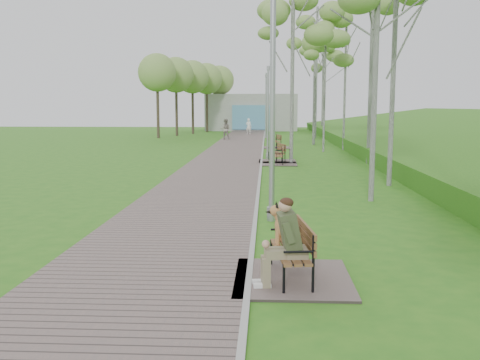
% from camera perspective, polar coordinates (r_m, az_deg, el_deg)
% --- Properties ---
extents(ground, '(120.00, 120.00, 0.00)m').
position_cam_1_polar(ground, '(9.62, 1.17, -8.67)').
color(ground, '#2C6D1A').
rests_on(ground, ground).
extents(walkway, '(3.50, 67.00, 0.04)m').
position_cam_1_polar(walkway, '(30.90, -0.85, 2.88)').
color(walkway, '#6B5C57').
rests_on(walkway, ground).
extents(kerb, '(0.10, 67.00, 0.05)m').
position_cam_1_polar(kerb, '(30.83, 2.40, 2.87)').
color(kerb, '#999993').
rests_on(kerb, ground).
extents(building_north, '(10.00, 5.20, 4.00)m').
position_cam_1_polar(building_north, '(60.22, 1.24, 7.22)').
color(building_north, '#9E9E99').
rests_on(building_north, ground).
extents(bench_main, '(1.83, 2.04, 1.60)m').
position_cam_1_polar(bench_main, '(8.51, 5.05, -7.76)').
color(bench_main, '#6B5C57').
rests_on(bench_main, ground).
extents(bench_second, '(1.65, 1.83, 1.01)m').
position_cam_1_polar(bench_second, '(25.26, 4.11, 2.10)').
color(bench_second, '#6B5C57').
rests_on(bench_second, ground).
extents(bench_third, '(1.81, 2.01, 1.11)m').
position_cam_1_polar(bench_third, '(26.40, 3.94, 2.40)').
color(bench_third, '#6B5C57').
rests_on(bench_third, ground).
extents(bench_far, '(1.73, 1.93, 1.07)m').
position_cam_1_polar(bench_far, '(35.10, 3.83, 3.76)').
color(bench_far, '#6B5C57').
rests_on(bench_far, ground).
extents(lamp_post_near, '(0.22, 0.22, 5.78)m').
position_cam_1_polar(lamp_post_near, '(12.63, 3.48, 7.71)').
color(lamp_post_near, '#9DA0A5').
rests_on(lamp_post_near, ground).
extents(lamp_post_second, '(0.18, 0.18, 4.76)m').
position_cam_1_polar(lamp_post_second, '(27.88, 3.00, 6.86)').
color(lamp_post_second, '#9DA0A5').
rests_on(lamp_post_second, ground).
extents(lamp_post_third, '(0.21, 0.21, 5.35)m').
position_cam_1_polar(lamp_post_third, '(45.61, 2.79, 7.62)').
color(lamp_post_third, '#9DA0A5').
rests_on(lamp_post_third, ground).
extents(lamp_post_far, '(0.22, 0.22, 5.81)m').
position_cam_1_polar(lamp_post_far, '(51.26, 2.83, 7.89)').
color(lamp_post_far, '#9DA0A5').
rests_on(lamp_post_far, ground).
extents(pedestrian_near, '(0.66, 0.56, 1.55)m').
position_cam_1_polar(pedestrian_near, '(51.10, 0.93, 5.73)').
color(pedestrian_near, white).
rests_on(pedestrian_near, ground).
extents(pedestrian_far, '(0.84, 0.66, 1.69)m').
position_cam_1_polar(pedestrian_far, '(43.63, -1.58, 5.44)').
color(pedestrian_far, gray).
rests_on(pedestrian_far, ground).
extents(birch_near_a, '(2.47, 2.47, 7.15)m').
position_cam_1_polar(birch_near_a, '(16.02, 14.48, 18.01)').
color(birch_near_a, silver).
rests_on(birch_near_a, ground).
extents(birch_mid_a, '(2.49, 2.49, 7.98)m').
position_cam_1_polar(birch_mid_a, '(25.90, 5.66, 15.70)').
color(birch_mid_a, silver).
rests_on(birch_mid_a, ground).
extents(birch_mid_c, '(2.37, 2.37, 7.59)m').
position_cam_1_polar(birch_mid_c, '(32.50, 9.10, 13.52)').
color(birch_mid_c, silver).
rests_on(birch_mid_c, ground).
extents(birch_far_a, '(2.55, 2.55, 8.71)m').
position_cam_1_polar(birch_far_a, '(34.10, 11.26, 14.69)').
color(birch_far_a, silver).
rests_on(birch_far_a, ground).
extents(birch_far_b, '(2.90, 2.90, 8.79)m').
position_cam_1_polar(birch_far_b, '(38.49, 8.05, 14.07)').
color(birch_far_b, silver).
rests_on(birch_far_b, ground).
extents(birch_far_c, '(2.66, 2.66, 11.37)m').
position_cam_1_polar(birch_far_c, '(46.90, 8.23, 15.43)').
color(birch_far_c, silver).
rests_on(birch_far_c, ground).
extents(birch_distant_b, '(2.78, 2.78, 9.10)m').
position_cam_1_polar(birch_distant_b, '(52.29, 8.90, 12.67)').
color(birch_distant_b, silver).
rests_on(birch_distant_b, ground).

